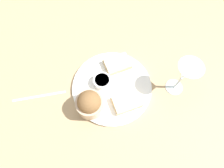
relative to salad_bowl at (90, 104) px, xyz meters
name	(u,v)px	position (x,y,z in m)	size (l,w,h in m)	color
ground_plane	(112,88)	(-0.10, -0.04, -0.06)	(4.00, 4.00, 0.00)	tan
dinner_plate	(112,87)	(-0.10, -0.04, -0.05)	(0.29, 0.29, 0.01)	white
salad_bowl	(90,104)	(0.00, 0.00, 0.00)	(0.09, 0.09, 0.10)	tan
sauce_ramekin	(102,81)	(-0.07, -0.07, -0.03)	(0.06, 0.06, 0.03)	white
cheese_toast_near	(117,64)	(-0.16, -0.11, -0.03)	(0.10, 0.08, 0.03)	#D1B27F
cheese_toast_far	(127,102)	(-0.12, 0.04, -0.03)	(0.10, 0.08, 0.03)	#D1B27F
wine_glass	(186,74)	(-0.31, 0.06, 0.05)	(0.08, 0.08, 0.16)	silver
fork	(39,96)	(0.15, -0.13, -0.06)	(0.19, 0.06, 0.01)	silver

